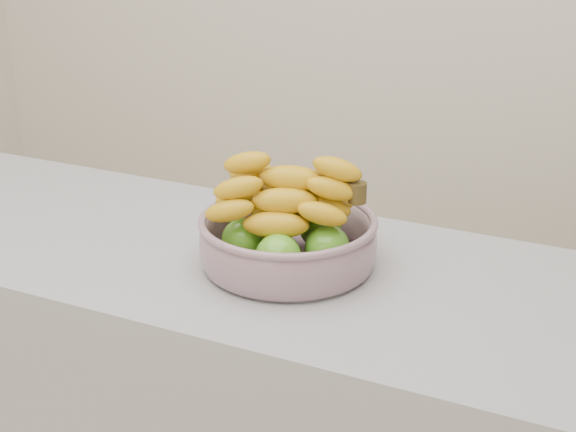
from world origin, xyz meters
name	(u,v)px	position (x,y,z in m)	size (l,w,h in m)	color
counter	(195,428)	(0.00, 0.35, 0.45)	(2.00, 0.60, 0.90)	#97969E
fruit_bowl	(288,234)	(0.23, 0.35, 0.96)	(0.33, 0.33, 0.20)	#8E9BAB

